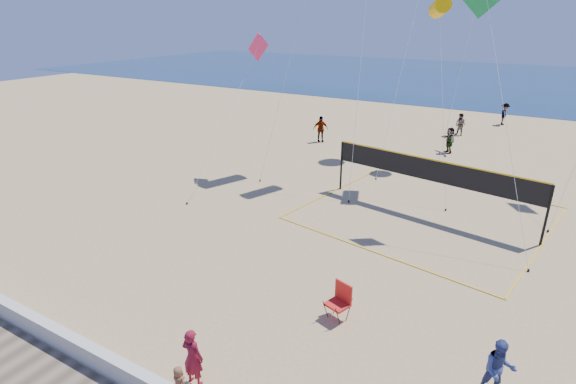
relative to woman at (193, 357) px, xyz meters
The scene contains 14 objects.
ground 2.33m from the woman, 77.24° to the left, with size 120.00×120.00×0.00m, color tan.
ocean 64.14m from the woman, 89.57° to the left, with size 140.00×50.00×0.03m, color navy.
woman is the anchor object (origin of this frame).
toddler 1.02m from the woman, 64.74° to the right, with size 0.39×0.25×0.80m, color brown.
bystander_a 7.29m from the woman, 27.23° to the left, with size 0.76×0.60×1.57m, color navy.
far_person_0 23.25m from the woman, 108.81° to the left, with size 1.09×0.46×1.87m, color gray.
far_person_1 23.87m from the woman, 87.46° to the left, with size 1.58×0.50×1.71m, color gray.
far_person_3 29.01m from the woman, 88.44° to the left, with size 0.81×0.63×1.67m, color gray.
far_person_4 34.66m from the woman, 84.64° to the left, with size 1.15×0.66×1.79m, color gray.
camp_chair 4.67m from the woman, 64.12° to the left, with size 0.77×0.89×1.29m.
volleyball_net 13.51m from the woman, 79.99° to the left, with size 11.29×11.17×2.61m.
kite_2 18.99m from the woman, 86.71° to the left, with size 2.82×4.23×9.37m.
kite_3 16.89m from the woman, 118.40° to the left, with size 1.50×6.07×7.70m.
kite_4 15.70m from the woman, 74.05° to the left, with size 4.08×3.52×10.01m.
Camera 1 is at (5.89, -8.43, 8.55)m, focal length 28.00 mm.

